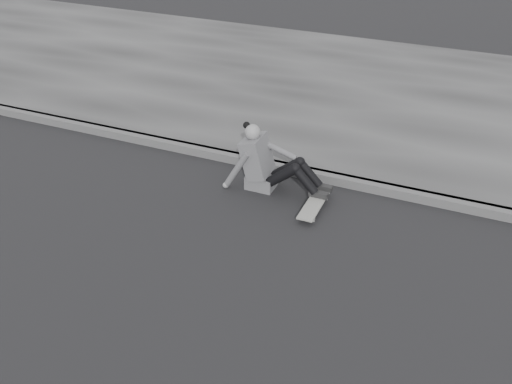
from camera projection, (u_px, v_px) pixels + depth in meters
ground at (314, 325)px, 5.35m from camera, size 80.00×80.00×0.00m
curb at (377, 187)px, 7.33m from camera, size 24.00×0.16×0.12m
sidewalk at (417, 102)px, 9.69m from camera, size 24.00×6.00×0.12m
skateboard at (314, 204)px, 6.98m from camera, size 0.20×0.78×0.09m
seated_woman at (267, 163)px, 7.26m from camera, size 1.38×0.46×0.88m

